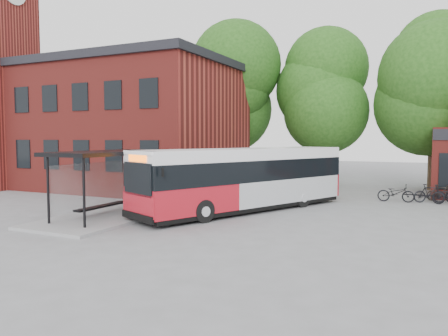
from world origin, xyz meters
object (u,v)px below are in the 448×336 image
at_px(bus_shelter, 107,184).
at_px(bicycle_1, 430,193).
at_px(city_bus, 246,180).
at_px(bicycle_2, 447,193).
at_px(bicycle_3, 441,193).
at_px(bicycle_0, 396,193).

relative_size(bus_shelter, bicycle_1, 4.25).
height_order(city_bus, bicycle_1, city_bus).
xyz_separation_m(bicycle_2, bicycle_3, (-0.31, -0.27, 0.05)).
xyz_separation_m(bus_shelter, bicycle_2, (13.30, 11.99, -1.05)).
bearing_deg(bicycle_3, bicycle_0, 104.51).
distance_m(bicycle_2, bicycle_3, 0.41).
bearing_deg(bicycle_3, bicycle_2, -67.19).
distance_m(bus_shelter, bicycle_2, 17.94).
bearing_deg(city_bus, bicycle_2, 65.93).
xyz_separation_m(bus_shelter, bicycle_0, (10.80, 10.29, -0.96)).
distance_m(city_bus, bicycle_0, 8.69).
relative_size(bicycle_0, bicycle_2, 1.22).
bearing_deg(city_bus, bicycle_0, 68.45).
distance_m(bicycle_0, bicycle_1, 1.69).
bearing_deg(bicycle_0, bicycle_3, -59.77).
xyz_separation_m(bus_shelter, bicycle_1, (12.43, 10.74, -0.96)).
height_order(bus_shelter, bicycle_3, bus_shelter).
bearing_deg(bicycle_2, bicycle_1, 160.12).
relative_size(bus_shelter, bicycle_0, 3.77).
relative_size(bicycle_1, bicycle_2, 1.08).
height_order(bicycle_2, bicycle_3, bicycle_3).
relative_size(bus_shelter, bicycle_3, 4.67).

